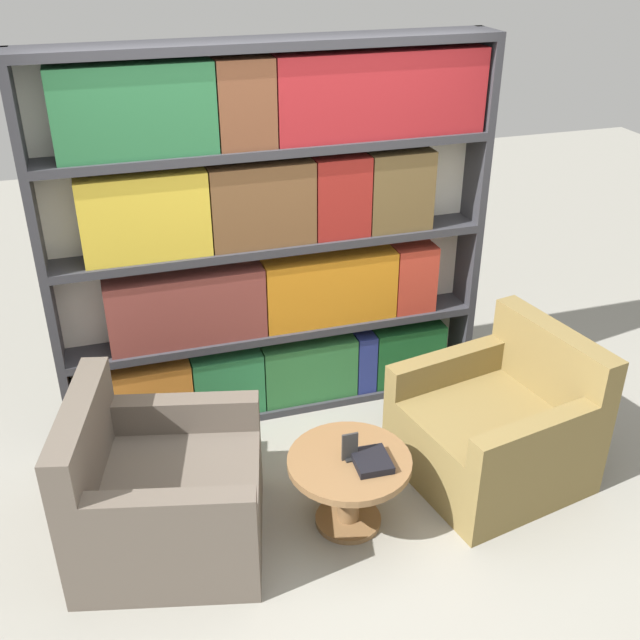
# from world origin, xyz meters

# --- Properties ---
(ground_plane) EXTENTS (14.00, 14.00, 0.00)m
(ground_plane) POSITION_xyz_m (0.00, 0.00, 0.00)
(ground_plane) COLOR gray
(bookshelf) EXTENTS (2.68, 0.30, 2.35)m
(bookshelf) POSITION_xyz_m (-0.00, 1.30, 1.18)
(bookshelf) COLOR silver
(bookshelf) RESTS_ON ground_plane
(armchair_left) EXTENTS (1.11, 1.08, 0.88)m
(armchair_left) POSITION_xyz_m (-0.87, 0.25, 0.30)
(armchair_left) COLOR brown
(armchair_left) RESTS_ON ground_plane
(armchair_right) EXTENTS (1.07, 1.05, 0.88)m
(armchair_right) POSITION_xyz_m (1.05, 0.25, 0.30)
(armchair_right) COLOR olive
(armchair_right) RESTS_ON ground_plane
(coffee_table) EXTENTS (0.65, 0.65, 0.43)m
(coffee_table) POSITION_xyz_m (0.09, 0.09, 0.31)
(coffee_table) COLOR brown
(coffee_table) RESTS_ON ground_plane
(table_sign) EXTENTS (0.09, 0.06, 0.16)m
(table_sign) POSITION_xyz_m (0.09, 0.09, 0.50)
(table_sign) COLOR black
(table_sign) RESTS_ON coffee_table
(stray_book) EXTENTS (0.19, 0.22, 0.04)m
(stray_book) POSITION_xyz_m (0.18, 0.02, 0.45)
(stray_book) COLOR black
(stray_book) RESTS_ON coffee_table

